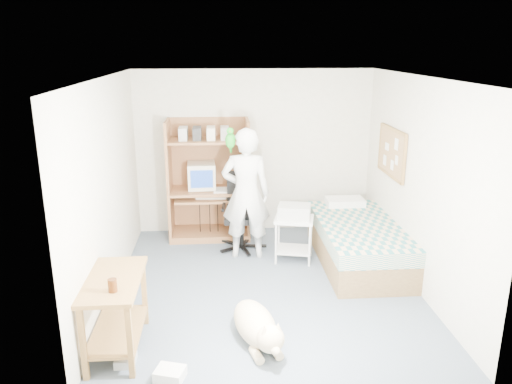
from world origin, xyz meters
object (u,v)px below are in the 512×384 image
bed (358,242)px  office_chair (242,222)px  side_desk (115,303)px  computer_hutch (209,184)px  dog (257,326)px  person (246,194)px  printer_cart (294,232)px

bed → office_chair: bearing=157.6°
side_desk → office_chair: size_ratio=0.92×
computer_hutch → office_chair: size_ratio=1.66×
computer_hutch → dog: (0.50, -2.93, -0.63)m
person → printer_cart: (0.64, -0.20, -0.50)m
dog → printer_cart: printer_cart is taller
dog → side_desk: bearing=165.1°
office_chair → printer_cart: office_chair is taller
printer_cart → computer_hutch: bearing=151.9°
side_desk → person: bearing=57.5°
printer_cart → side_desk: bearing=-122.9°
office_chair → person: size_ratio=0.60×
dog → printer_cart: (0.65, 1.93, 0.22)m
computer_hutch → side_desk: bearing=-106.1°
computer_hutch → dog: size_ratio=1.60×
bed → printer_cart: size_ratio=3.31×
bed → dog: size_ratio=1.80×
bed → dog: 2.36m
side_desk → office_chair: (1.32, 2.45, -0.11)m
office_chair → person: (0.05, -0.31, 0.51)m
person → printer_cart: 0.83m
computer_hutch → dog: 3.04m
computer_hutch → side_desk: 3.08m
computer_hutch → office_chair: computer_hutch is taller
person → side_desk: bearing=61.8°
computer_hutch → office_chair: bearing=-46.5°
computer_hutch → dog: computer_hutch is taller
person → dog: (-0.02, -2.13, -0.72)m
side_desk → person: (1.36, 2.14, 0.41)m
bed → person: person is taller
office_chair → side_desk: bearing=-114.0°
bed → office_chair: office_chair is taller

